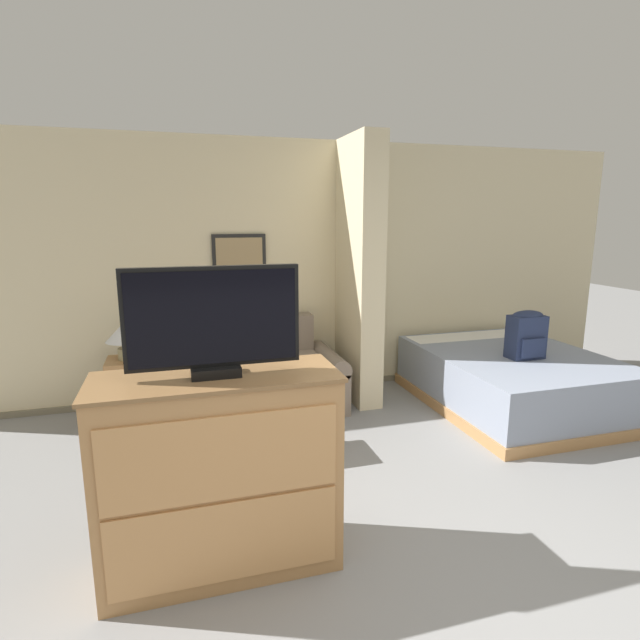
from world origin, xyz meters
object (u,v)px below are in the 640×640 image
Objects in this scene: coffee_table at (271,409)px; table_lamp at (126,333)px; backpack at (527,334)px; tv_dresser at (220,474)px; couch at (249,379)px; bed at (511,378)px; tv at (214,322)px.

coffee_table is 1.56m from table_lamp.
coffee_table is 1.73× the size of table_lamp.
coffee_table is at bearing -175.95° from backpack.
tv_dresser reaches higher than coffee_table.
table_lamp is at bearing 178.83° from couch.
backpack reaches higher than couch.
backpack is (2.95, 1.38, 0.24)m from tv_dresser.
tv_dresser reaches higher than couch.
bed is at bearing -13.77° from couch.
bed is 4.39× the size of backpack.
table_lamp reaches higher than coffee_table.
tv_dresser is 2.70× the size of backpack.
tv reaches higher than tv_dresser.
tv_dresser is (-0.46, -2.19, 0.23)m from couch.
backpack is at bearing -93.99° from bed.
table_lamp is 2.35m from tv.
tv_dresser is at bearing -101.95° from couch.
tv is at bearing -74.56° from table_lamp.
backpack is at bearing -13.06° from table_lamp.
table_lamp is 0.29× the size of tv_dresser.
table_lamp is at bearing 137.80° from coffee_table.
backpack is at bearing -17.90° from couch.
coffee_table is at bearing 67.77° from tv.
bed is (3.58, -0.64, -0.55)m from table_lamp.
coffee_table is (0.03, -0.98, 0.07)m from couch.
couch is at bearing 78.05° from tv_dresser.
tv is 3.52m from bed.
couch is at bearing -1.17° from table_lamp.
backpack is (3.56, -0.83, -0.05)m from table_lamp.
coffee_table is at bearing 67.79° from tv_dresser.
couch is 0.90× the size of bed.
bed is at bearing -10.07° from table_lamp.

